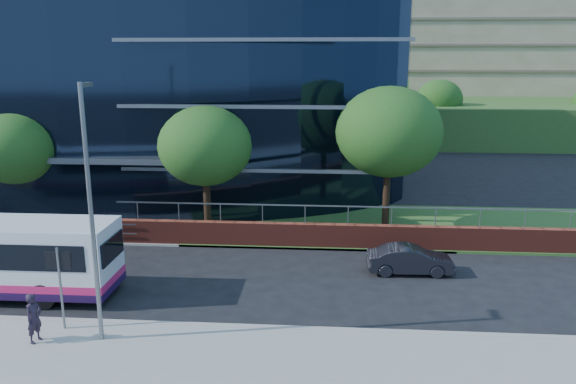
# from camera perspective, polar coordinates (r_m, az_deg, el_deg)

# --- Properties ---
(grass_verge) EXTENTS (36.00, 8.00, 0.12)m
(grass_verge) POSITION_cam_1_polar(r_m,az_deg,el_deg) (32.09, 24.02, -3.44)
(grass_verge) COLOR #2D511E
(grass_verge) RESTS_ON ground
(glass_office) EXTENTS (44.00, 23.10, 16.00)m
(glass_office) POSITION_cam_1_polar(r_m,az_deg,el_deg) (42.31, -19.97, 11.76)
(glass_office) COLOR black
(glass_office) RESTS_ON ground
(retaining_wall) EXTENTS (34.00, 0.40, 2.11)m
(retaining_wall) POSITION_cam_1_polar(r_m,az_deg,el_deg) (27.37, 18.76, -4.60)
(retaining_wall) COLOR maroon
(retaining_wall) RESTS_ON ground
(apartment_block) EXTENTS (60.00, 42.00, 30.00)m
(apartment_block) POSITION_cam_1_polar(r_m,az_deg,el_deg) (77.44, 19.06, 14.69)
(apartment_block) COLOR #2D511E
(apartment_block) RESTS_ON ground
(street_sign) EXTENTS (0.85, 0.09, 2.80)m
(street_sign) POSITION_cam_1_polar(r_m,az_deg,el_deg) (19.59, -22.22, -7.44)
(street_sign) COLOR slate
(street_sign) RESTS_ON pavement_near
(tree_far_b) EXTENTS (4.29, 4.29, 6.05)m
(tree_far_b) POSITION_cam_1_polar(r_m,az_deg,el_deg) (32.07, -25.94, 3.99)
(tree_far_b) COLOR black
(tree_far_b) RESTS_ON ground
(tree_far_c) EXTENTS (4.62, 4.62, 6.51)m
(tree_far_c) POSITION_cam_1_polar(r_m,az_deg,el_deg) (27.87, -8.41, 4.63)
(tree_far_c) COLOR black
(tree_far_c) RESTS_ON ground
(tree_far_d) EXTENTS (5.28, 5.28, 7.44)m
(tree_far_d) POSITION_cam_1_polar(r_m,az_deg,el_deg) (28.25, 10.23, 6.02)
(tree_far_d) COLOR black
(tree_far_d) RESTS_ON ground
(tree_dist_e) EXTENTS (4.62, 4.62, 6.51)m
(tree_dist_e) POSITION_cam_1_polar(r_m,az_deg,el_deg) (59.03, 15.12, 9.07)
(tree_dist_e) COLOR black
(tree_dist_e) RESTS_ON ground
(streetlight_east) EXTENTS (0.15, 0.77, 8.00)m
(streetlight_east) POSITION_cam_1_polar(r_m,az_deg,el_deg) (17.77, -19.38, -1.54)
(streetlight_east) COLOR slate
(streetlight_east) RESTS_ON pavement_near
(parked_car) EXTENTS (3.59, 1.35, 1.17)m
(parked_car) POSITION_cam_1_polar(r_m,az_deg,el_deg) (24.08, 12.31, -6.74)
(parked_car) COLOR black
(parked_car) RESTS_ON ground
(pedestrian) EXTENTS (0.52, 0.66, 1.59)m
(pedestrian) POSITION_cam_1_polar(r_m,az_deg,el_deg) (19.51, -24.40, -11.58)
(pedestrian) COLOR black
(pedestrian) RESTS_ON pavement_near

